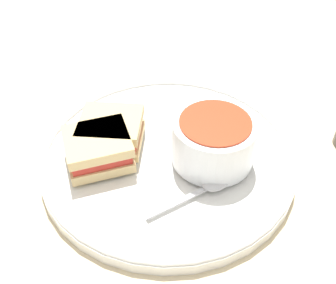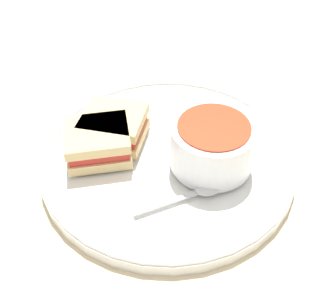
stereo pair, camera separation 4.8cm
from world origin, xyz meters
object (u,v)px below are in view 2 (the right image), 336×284
soup_bowl (213,144)px  spoon (203,189)px  sandwich_half_near (115,125)px  sandwich_half_far (98,142)px

soup_bowl → spoon: 0.06m
sandwich_half_near → sandwich_half_far: size_ratio=0.85×
sandwich_half_near → sandwich_half_far: (0.04, -0.00, 0.00)m
soup_bowl → sandwich_half_near: bearing=-90.3°
soup_bowl → sandwich_half_near: soup_bowl is taller
soup_bowl → spoon: bearing=5.7°
sandwich_half_near → soup_bowl: bearing=89.7°
spoon → sandwich_half_near: bearing=115.5°
soup_bowl → spoon: soup_bowl is taller
spoon → sandwich_half_far: 0.14m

